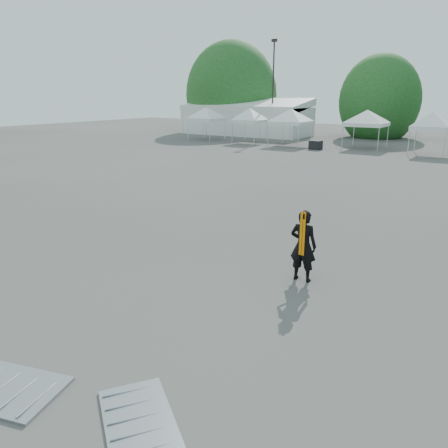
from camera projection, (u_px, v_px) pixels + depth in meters
The scene contains 13 objects.
ground at pixel (279, 258), 12.65m from camera, with size 120.00×120.00×0.00m, color #474442.
marquee at pixel (246, 118), 51.72m from camera, with size 15.00×6.25×4.23m.
light_pole_west at pixel (273, 83), 47.72m from camera, with size 0.60×0.25×10.30m.
tree_far_w at pixel (231, 95), 55.51m from camera, with size 4.80×4.80×7.30m.
tree_mid_w at pixel (379, 101), 47.75m from camera, with size 4.16×4.16×6.33m.
tent_a at pixel (206, 110), 45.68m from camera, with size 4.24×4.24×3.88m.
tent_b at pixel (250, 111), 42.68m from camera, with size 3.81×3.81×3.88m.
tent_c at pixel (291, 112), 40.27m from camera, with size 4.57×4.57×3.88m.
tent_d at pixel (367, 113), 37.96m from camera, with size 4.63×4.63×3.88m.
tent_e at pixel (433, 115), 33.74m from camera, with size 3.89×3.89×3.88m.
man at pixel (303, 246), 10.92m from camera, with size 0.71×0.49×1.85m.
barrier_mid at pixel (141, 426), 6.21m from camera, with size 2.16×1.93×0.06m.
crate_west at pixel (316, 145), 37.86m from camera, with size 0.99×0.77×0.77m, color black.
Camera 1 is at (5.20, -10.76, 4.55)m, focal length 35.00 mm.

